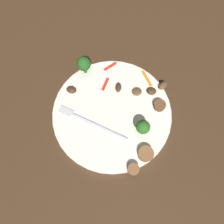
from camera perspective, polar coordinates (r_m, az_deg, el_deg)
ground_plane at (r=0.50m, az=-0.00°, el=-0.43°), size 1.40×1.40×0.00m
plate at (r=0.49m, az=-0.00°, el=-0.22°), size 0.29×0.29×0.01m
fork at (r=0.48m, az=-6.99°, el=-2.61°), size 0.18×0.02×0.00m
broccoli_floret_0 at (r=0.45m, az=8.76°, el=-4.25°), size 0.03×0.03×0.04m
broccoli_floret_1 at (r=0.51m, az=-8.01°, el=13.32°), size 0.04×0.04×0.05m
sausage_slice_0 at (r=0.45m, az=6.07°, el=-15.84°), size 0.04×0.04×0.01m
sausage_slice_1 at (r=0.46m, az=9.52°, el=-11.63°), size 0.05×0.05×0.02m
sausage_slice_2 at (r=0.50m, az=13.31°, el=1.81°), size 0.04×0.04×0.01m
mushroom_0 at (r=0.51m, az=11.15°, el=5.85°), size 0.03×0.03×0.01m
mushroom_1 at (r=0.52m, az=14.28°, el=7.34°), size 0.03×0.03×0.01m
mushroom_2 at (r=0.51m, az=1.82°, el=6.98°), size 0.02×0.03×0.01m
mushroom_3 at (r=0.50m, az=7.07°, el=5.77°), size 0.03×0.03×0.01m
mushroom_4 at (r=0.51m, az=-11.46°, el=6.19°), size 0.03×0.02×0.01m
pepper_strip_0 at (r=0.54m, az=-0.48°, el=12.82°), size 0.03×0.03×0.00m
pepper_strip_1 at (r=0.53m, az=9.87°, el=9.35°), size 0.04×0.04×0.00m
pepper_strip_2 at (r=0.51m, az=-1.90°, el=7.86°), size 0.01×0.04×0.00m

